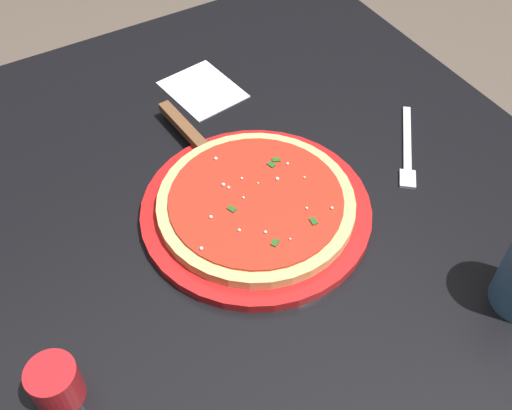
{
  "coord_description": "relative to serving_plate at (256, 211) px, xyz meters",
  "views": [
    {
      "loc": [
        0.55,
        -0.32,
        1.41
      ],
      "look_at": [
        0.06,
        -0.03,
        0.76
      ],
      "focal_mm": 43.13,
      "sensor_mm": 36.0,
      "label": 1
    }
  ],
  "objects": [
    {
      "name": "pizza_server",
      "position": [
        -0.16,
        -0.01,
        0.01
      ],
      "size": [
        0.22,
        0.08,
        0.01
      ],
      "color": "silver",
      "rests_on": "serving_plate"
    },
    {
      "name": "pizza",
      "position": [
        0.0,
        0.0,
        0.02
      ],
      "size": [
        0.28,
        0.28,
        0.02
      ],
      "color": "#DBB26B",
      "rests_on": "serving_plate"
    },
    {
      "name": "cup_small_sauce",
      "position": [
        0.12,
        -0.33,
        0.02
      ],
      "size": [
        0.06,
        0.06,
        0.06
      ],
      "primitive_type": "cylinder",
      "color": "#B2191E",
      "rests_on": "restaurant_table"
    },
    {
      "name": "restaurant_table",
      "position": [
        -0.06,
        0.03,
        -0.14
      ],
      "size": [
        0.97,
        0.89,
        0.74
      ],
      "color": "black",
      "rests_on": "ground_plane"
    },
    {
      "name": "serving_plate",
      "position": [
        0.0,
        0.0,
        0.0
      ],
      "size": [
        0.33,
        0.33,
        0.01
      ],
      "primitive_type": "cylinder",
      "color": "red",
      "rests_on": "restaurant_table"
    },
    {
      "name": "napkin_folded_right",
      "position": [
        -0.29,
        0.06,
        -0.01
      ],
      "size": [
        0.15,
        0.12,
        0.0
      ],
      "primitive_type": "cube",
      "rotation": [
        0.0,
        0.0,
        0.14
      ],
      "color": "white",
      "rests_on": "restaurant_table"
    },
    {
      "name": "fork",
      "position": [
        0.01,
        0.27,
        -0.0
      ],
      "size": [
        0.16,
        0.13,
        0.0
      ],
      "color": "silver",
      "rests_on": "restaurant_table"
    },
    {
      "name": "ground_plane",
      "position": [
        -0.06,
        0.03,
        -0.75
      ],
      "size": [
        5.0,
        5.0,
        0.0
      ],
      "primitive_type": "plane",
      "color": "brown"
    }
  ]
}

